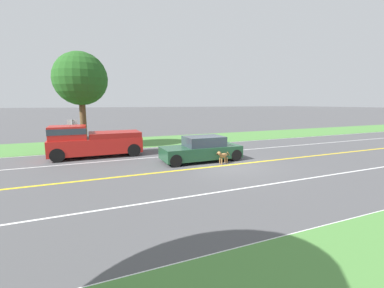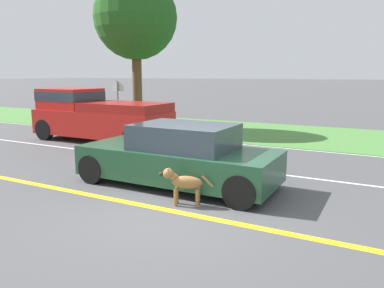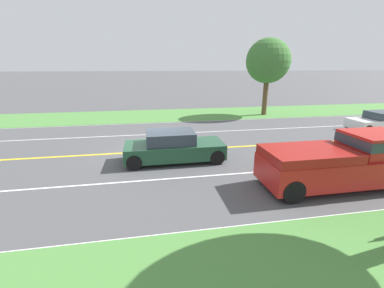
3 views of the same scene
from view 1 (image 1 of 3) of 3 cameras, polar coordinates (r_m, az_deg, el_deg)
The scene contains 12 objects.
ground_plane at distance 13.84m, azimuth 7.62°, elevation -4.73°, with size 400.00×400.00×0.00m, color #4C4C4F.
centre_divider_line at distance 13.84m, azimuth 7.62°, elevation -4.71°, with size 0.18×160.00×0.01m, color yellow.
lane_edge_line_right at distance 20.05m, azimuth -2.60°, elevation -0.34°, with size 0.14×160.00×0.01m, color white.
lane_edge_line_left at distance 8.88m, azimuth 32.02°, elevation -14.03°, with size 0.14×160.00×0.01m, color white.
lane_dash_same_dir at distance 16.87m, azimuth 1.56°, elevation -2.13°, with size 0.10×160.00×0.01m, color white.
lane_dash_oncoming at distance 11.09m, azimuth 16.96°, elevation -8.53°, with size 0.10×160.00×0.01m, color white.
grass_verge_right at distance 22.85m, azimuth -5.24°, elevation 0.82°, with size 6.00×160.00×0.03m, color #4C843D.
ego_car at distance 14.67m, azimuth 2.15°, elevation -1.22°, with size 1.84×4.52×1.42m.
dog at distance 14.05m, azimuth 6.80°, elevation -2.56°, with size 0.43×1.04×0.74m.
pickup_truck at distance 16.87m, azimuth -21.36°, elevation 0.63°, with size 2.00×5.35×1.96m.
roadside_tree_right_near at distance 19.98m, azimuth -23.54°, elevation 13.05°, with size 3.67×3.67×6.80m.
street_sign at distance 19.48m, azimuth -24.97°, elevation 2.70°, with size 0.11×0.64×2.21m.
Camera 1 is at (-11.54, 6.90, 3.28)m, focal length 24.00 mm.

